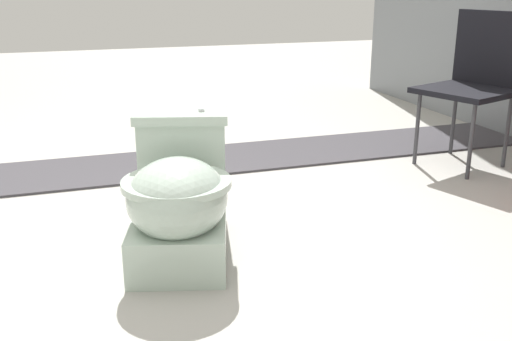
{
  "coord_description": "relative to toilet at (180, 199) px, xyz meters",
  "views": [
    {
      "loc": [
        2.0,
        -0.35,
        1.01
      ],
      "look_at": [
        -0.08,
        0.34,
        0.3
      ],
      "focal_mm": 42.0,
      "sensor_mm": 36.0,
      "label": 1
    }
  ],
  "objects": [
    {
      "name": "folding_chair_left",
      "position": [
        -0.65,
        1.79,
        0.29
      ],
      "size": [
        0.56,
        0.56,
        0.83
      ],
      "rotation": [
        0.0,
        0.0,
        -1.23
      ],
      "color": "black",
      "rests_on": "ground"
    },
    {
      "name": "gravel_strip",
      "position": [
        -1.13,
        0.47,
        -0.21
      ],
      "size": [
        0.56,
        8.0,
        0.01
      ],
      "primitive_type": "cube",
      "color": "#423F44",
      "rests_on": "ground"
    },
    {
      "name": "ground_plane",
      "position": [
        0.08,
        -0.03,
        -0.22
      ],
      "size": [
        14.0,
        14.0,
        0.0
      ],
      "primitive_type": "plane",
      "color": "#A8A59E"
    },
    {
      "name": "toilet",
      "position": [
        0.0,
        0.0,
        0.0
      ],
      "size": [
        0.71,
        0.53,
        0.52
      ],
      "rotation": [
        0.0,
        0.0,
        -0.27
      ],
      "color": "#B2C6B7",
      "rests_on": "ground"
    }
  ]
}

